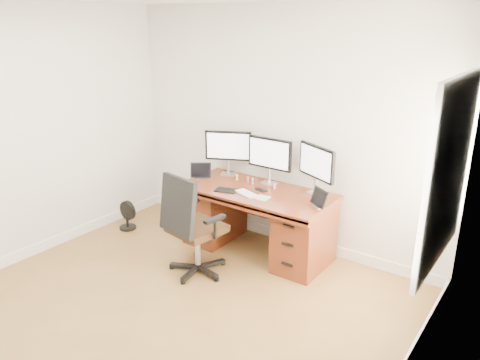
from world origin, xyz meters
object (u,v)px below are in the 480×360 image
Objects in this scene: desk at (257,218)px; keyboard at (246,193)px; office_chair at (193,242)px; floor_fan at (127,216)px; monitor_center at (270,155)px.

keyboard reaches higher than desk.
office_chair reaches higher than floor_fan.
monitor_center is (0.26, 1.03, 0.73)m from office_chair.
office_chair is at bearing -92.26° from keyboard.
keyboard reaches higher than floor_fan.
keyboard is at bearing -91.19° from monitor_center.
office_chair reaches higher than desk.
monitor_center is at bearing 107.19° from keyboard.
desk is 0.84m from office_chair.
floor_fan is (-1.67, -0.45, -0.23)m from desk.
office_chair is 1.98× the size of monitor_center.
keyboard is (-0.02, -0.19, 0.36)m from desk.
keyboard is at bearing 77.85° from office_chair.
floor_fan is at bearing -164.74° from desk.
monitor_center reaches higher than desk.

